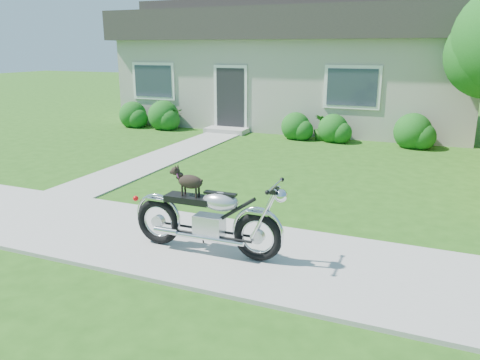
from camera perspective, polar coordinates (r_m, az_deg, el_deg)
name	(u,v)px	position (r m, az deg, el deg)	size (l,w,h in m)	color
ground	(91,227)	(7.86, -17.70, -5.45)	(80.00, 80.00, 0.00)	#235114
sidewalk	(91,226)	(7.85, -17.71, -5.32)	(24.00, 2.20, 0.04)	#9E9B93
walkway	(171,154)	(12.60, -8.43, 3.12)	(1.20, 8.00, 0.03)	#9E9B93
house	(299,64)	(18.19, 7.24, 13.85)	(12.60, 7.03, 4.50)	#B3AFA2
shrub_row	(255,123)	(15.17, 1.81, 7.01)	(10.51, 1.07, 1.07)	#165316
potted_plant_left	(174,119)	(16.53, -8.07, 7.38)	(0.65, 0.57, 0.73)	#224E14
potted_plant_right	(321,127)	(14.61, 9.86, 6.34)	(0.44, 0.44, 0.79)	#235B19
motorcycle_with_dog	(208,217)	(6.34, -3.88, -4.54)	(2.22, 0.60, 1.16)	black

